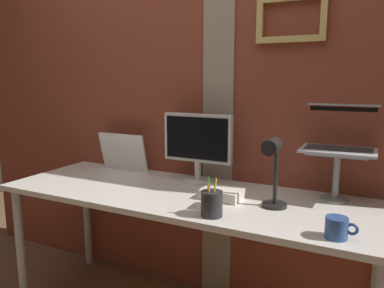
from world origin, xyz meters
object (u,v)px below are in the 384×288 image
at_px(laptop, 340,138).
at_px(desk_lamp, 273,166).
at_px(monitor, 198,142).
at_px(pen_cup, 212,204).
at_px(whiteboard_panel, 123,152).
at_px(coffee_mug, 337,228).

bearing_deg(laptop, desk_lamp, -125.52).
bearing_deg(monitor, pen_cup, -57.90).
bearing_deg(desk_lamp, pen_cup, -138.62).
relative_size(laptop, pen_cup, 1.97).
bearing_deg(whiteboard_panel, monitor, -3.02).
height_order(laptop, desk_lamp, laptop).
bearing_deg(laptop, monitor, -174.97).
bearing_deg(whiteboard_panel, desk_lamp, -16.04).
relative_size(whiteboard_panel, pen_cup, 1.93).
distance_m(laptop, desk_lamp, 0.44).
bearing_deg(coffee_mug, desk_lamp, 147.50).
bearing_deg(monitor, desk_lamp, -28.48).
distance_m(monitor, laptop, 0.77).
height_order(monitor, desk_lamp, monitor).
bearing_deg(pen_cup, monitor, 122.10).
bearing_deg(coffee_mug, monitor, 150.00).
height_order(pen_cup, coffee_mug, pen_cup).
bearing_deg(pen_cup, coffee_mug, 0.02).
xyz_separation_m(whiteboard_panel, pen_cup, (0.86, -0.50, -0.07)).
bearing_deg(pen_cup, desk_lamp, 41.38).
bearing_deg(whiteboard_panel, coffee_mug, -20.01).
distance_m(desk_lamp, pen_cup, 0.33).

